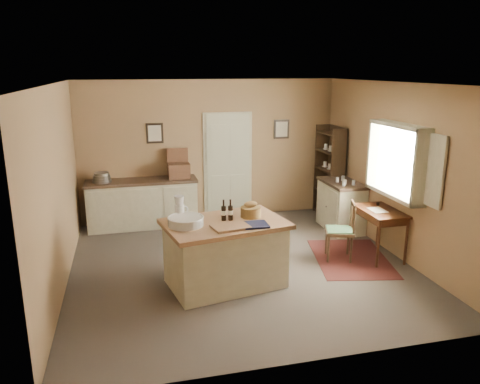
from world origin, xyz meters
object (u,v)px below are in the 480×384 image
Objects in this scene: work_island at (224,252)px; writing_desk at (380,216)px; shelving_unit at (331,172)px; desk_chair at (339,231)px; right_cabinet at (341,205)px; sideboard at (143,202)px.

work_island is 1.97× the size of writing_desk.
shelving_unit is (0.15, 2.15, 0.23)m from writing_desk.
shelving_unit reaches higher than desk_chair.
writing_desk is 0.99× the size of desk_chair.
writing_desk is 0.50× the size of shelving_unit.
work_island is at bearing -136.71° from shelving_unit.
shelving_unit is (0.15, 0.80, 0.44)m from right_cabinet.
sideboard reaches higher than right_cabinet.
sideboard is at bearing 160.26° from desk_chair.
writing_desk is 2.17m from shelving_unit.
work_island is at bearing -145.66° from right_cabinet.
sideboard is at bearing 98.51° from work_island.
shelving_unit is (2.72, 2.56, 0.42)m from work_island.
sideboard is 3.72m from shelving_unit.
work_island is 3.11m from right_cabinet.
sideboard is 3.68m from right_cabinet.
shelving_unit is at bearing 88.08° from desk_chair.
shelving_unit is at bearing 32.37° from work_island.
right_cabinet is (0.65, 1.30, 0.00)m from desk_chair.
sideboard is at bearing 164.16° from right_cabinet.
sideboard reaches higher than writing_desk.
work_island is 1.72× the size of right_cabinet.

